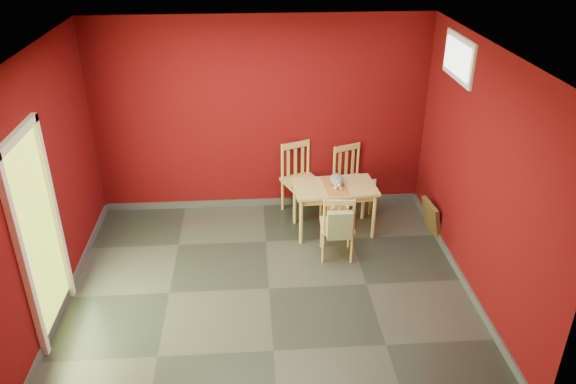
{
  "coord_description": "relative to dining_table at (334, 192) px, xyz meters",
  "views": [
    {
      "loc": [
        -0.16,
        -5.17,
        3.92
      ],
      "look_at": [
        0.25,
        0.45,
        1.0
      ],
      "focal_mm": 35.0,
      "sensor_mm": 36.0,
      "label": 1
    }
  ],
  "objects": [
    {
      "name": "window",
      "position": [
        1.32,
        -0.23,
        1.77
      ],
      "size": [
        0.05,
        0.9,
        0.5
      ],
      "color": "white",
      "rests_on": "room_shell"
    },
    {
      "name": "outlet_plate",
      "position": [
        0.69,
        0.76,
        -0.28
      ],
      "size": [
        0.08,
        0.02,
        0.12
      ],
      "primitive_type": "cube",
      "color": "silver",
      "rests_on": "room_shell"
    },
    {
      "name": "chair_far_right",
      "position": [
        0.31,
        0.53,
        -0.09
      ],
      "size": [
        0.58,
        0.58,
        0.95
      ],
      "color": "tan",
      "rests_on": "ground"
    },
    {
      "name": "ground",
      "position": [
        -0.91,
        -1.23,
        -0.58
      ],
      "size": [
        4.5,
        4.5,
        0.0
      ],
      "primitive_type": "plane",
      "color": "#2D342D",
      "rests_on": "ground"
    },
    {
      "name": "cat",
      "position": [
        0.03,
        0.04,
        0.17
      ],
      "size": [
        0.29,
        0.4,
        0.18
      ],
      "primitive_type": null,
      "rotation": [
        0.0,
        0.0,
        -0.32
      ],
      "color": "slate",
      "rests_on": "table_runner"
    },
    {
      "name": "dining_table",
      "position": [
        0.0,
        0.0,
        0.0
      ],
      "size": [
        1.1,
        0.69,
        0.66
      ],
      "color": "tan",
      "rests_on": "ground"
    },
    {
      "name": "chair_far_left",
      "position": [
        -0.39,
        0.55,
        -0.07
      ],
      "size": [
        0.61,
        0.61,
        1.0
      ],
      "color": "tan",
      "rests_on": "ground"
    },
    {
      "name": "table_runner",
      "position": [
        0.0,
        -0.1,
        0.04
      ],
      "size": [
        0.31,
        0.59,
        0.29
      ],
      "color": "#AE662C",
      "rests_on": "dining_table"
    },
    {
      "name": "chair_near",
      "position": [
        -0.05,
        -0.63,
        -0.14
      ],
      "size": [
        0.43,
        0.43,
        0.87
      ],
      "color": "tan",
      "rests_on": "ground"
    },
    {
      "name": "doorway",
      "position": [
        -3.14,
        -1.63,
        0.54
      ],
      "size": [
        0.06,
        1.01,
        2.13
      ],
      "color": "#B7D838",
      "rests_on": "ground"
    },
    {
      "name": "picture_frame",
      "position": [
        1.28,
        -0.16,
        -0.36
      ],
      "size": [
        0.19,
        0.46,
        0.45
      ],
      "color": "brown",
      "rests_on": "ground"
    },
    {
      "name": "tote_bag",
      "position": [
        -0.06,
        -0.84,
        -0.01
      ],
      "size": [
        0.3,
        0.18,
        0.42
      ],
      "color": "#829C64",
      "rests_on": "chair_near"
    },
    {
      "name": "room_shell",
      "position": [
        -0.91,
        -1.23,
        -0.53
      ],
      "size": [
        4.5,
        4.5,
        4.5
      ],
      "color": "#54080B",
      "rests_on": "ground"
    }
  ]
}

